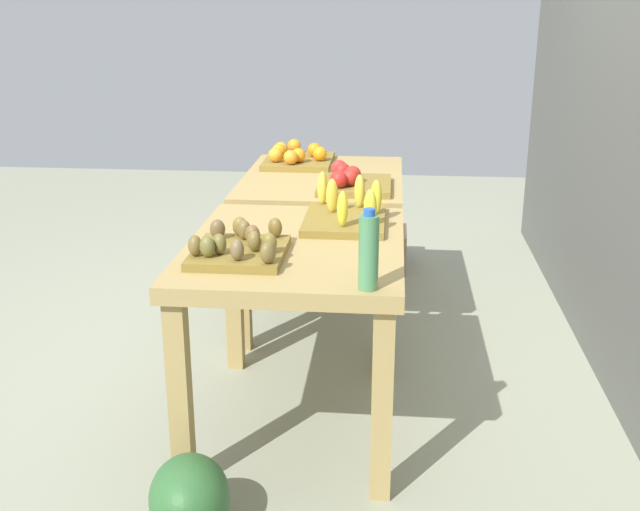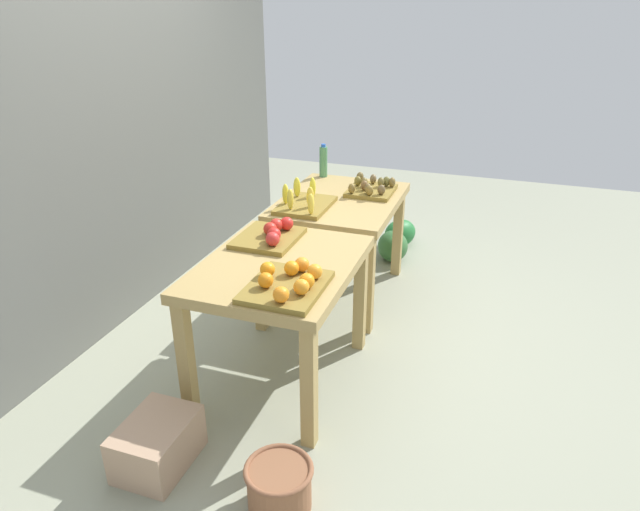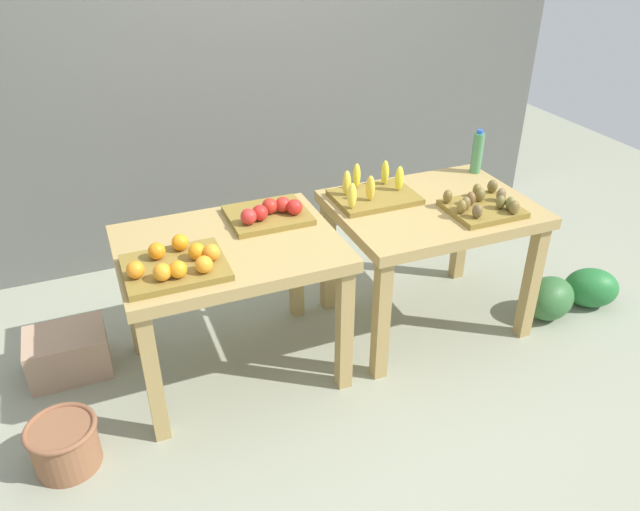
{
  "view_description": "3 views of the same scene",
  "coord_description": "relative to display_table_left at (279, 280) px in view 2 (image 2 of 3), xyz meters",
  "views": [
    {
      "loc": [
        3.3,
        0.35,
        1.63
      ],
      "look_at": [
        0.06,
        0.04,
        0.54
      ],
      "focal_mm": 43.78,
      "sensor_mm": 36.0,
      "label": 1
    },
    {
      "loc": [
        -3.09,
        -1.12,
        2.07
      ],
      "look_at": [
        0.06,
        -0.02,
        0.53
      ],
      "focal_mm": 31.79,
      "sensor_mm": 36.0,
      "label": 2
    },
    {
      "loc": [
        -1.12,
        -2.52,
        2.17
      ],
      "look_at": [
        -0.08,
        0.03,
        0.56
      ],
      "focal_mm": 34.57,
      "sensor_mm": 36.0,
      "label": 3
    }
  ],
  "objects": [
    {
      "name": "ground_plane",
      "position": [
        0.56,
        0.0,
        -0.64
      ],
      "size": [
        8.0,
        8.0,
        0.0
      ],
      "primitive_type": "plane",
      "color": "gray"
    },
    {
      "name": "back_wall",
      "position": [
        0.56,
        1.35,
        0.86
      ],
      "size": [
        4.4,
        0.12,
        3.0
      ],
      "primitive_type": "cube",
      "color": "#5A5C56",
      "rests_on": "ground_plane"
    },
    {
      "name": "display_table_left",
      "position": [
        0.0,
        0.0,
        0.0
      ],
      "size": [
        1.04,
        0.8,
        0.76
      ],
      "color": "tan",
      "rests_on": "ground_plane"
    },
    {
      "name": "display_table_right",
      "position": [
        1.12,
        0.0,
        0.0
      ],
      "size": [
        1.04,
        0.8,
        0.76
      ],
      "color": "tan",
      "rests_on": "ground_plane"
    },
    {
      "name": "orange_bin",
      "position": [
        -0.27,
        -0.17,
        0.15
      ],
      "size": [
        0.44,
        0.36,
        0.11
      ],
      "color": "olive",
      "rests_on": "display_table_left"
    },
    {
      "name": "apple_bin",
      "position": [
        0.26,
        0.16,
        0.15
      ],
      "size": [
        0.4,
        0.34,
        0.11
      ],
      "color": "olive",
      "rests_on": "display_table_left"
    },
    {
      "name": "banana_crate",
      "position": [
        0.85,
        0.17,
        0.15
      ],
      "size": [
        0.44,
        0.32,
        0.17
      ],
      "color": "olive",
      "rests_on": "display_table_right"
    },
    {
      "name": "kiwi_bin",
      "position": [
        1.31,
        -0.17,
        0.15
      ],
      "size": [
        0.37,
        0.32,
        0.1
      ],
      "color": "olive",
      "rests_on": "display_table_right"
    },
    {
      "name": "water_bottle",
      "position": [
        1.58,
        0.28,
        0.23
      ],
      "size": [
        0.06,
        0.06,
        0.26
      ],
      "color": "#4C8C59",
      "rests_on": "display_table_right"
    },
    {
      "name": "watermelon_pile",
      "position": [
        1.98,
        -0.25,
        -0.52
      ],
      "size": [
        0.7,
        0.36,
        0.25
      ],
      "color": "#247032",
      "rests_on": "ground_plane"
    },
    {
      "name": "wicker_basket",
      "position": [
        -0.87,
        -0.35,
        -0.52
      ],
      "size": [
        0.31,
        0.31,
        0.23
      ],
      "color": "brown",
      "rests_on": "ground_plane"
    },
    {
      "name": "cardboard_produce_box",
      "position": [
        -0.82,
        0.3,
        -0.53
      ],
      "size": [
        0.4,
        0.3,
        0.24
      ],
      "primitive_type": "cube",
      "color": "tan",
      "rests_on": "ground_plane"
    }
  ]
}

